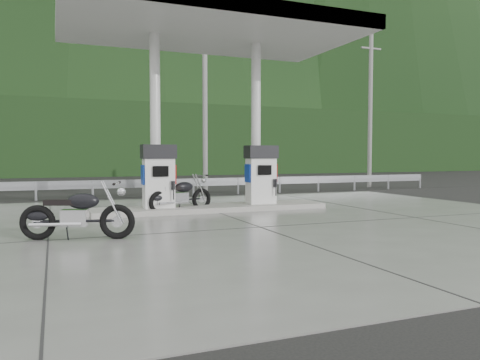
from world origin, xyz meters
name	(u,v)px	position (x,y,z in m)	size (l,w,h in m)	color
ground	(244,222)	(0.00, 0.00, 0.00)	(160.00, 160.00, 0.00)	black
forecourt_apron	(244,222)	(0.00, 0.00, 0.01)	(18.00, 14.00, 0.02)	slate
pump_island	(212,208)	(0.00, 2.50, 0.10)	(7.00, 1.40, 0.15)	gray
gas_pump_left	(159,176)	(-1.60, 2.50, 1.07)	(0.95, 0.55, 1.80)	white
gas_pump_right	(261,175)	(1.60, 2.50, 1.07)	(0.95, 0.55, 1.80)	white
canopy_column_left	(155,121)	(-1.60, 2.90, 2.67)	(0.30, 0.30, 5.00)	silver
canopy_column_right	(256,124)	(1.60, 2.90, 2.67)	(0.30, 0.30, 5.00)	silver
canopy_roof	(212,29)	(0.00, 2.50, 5.37)	(8.50, 5.00, 0.40)	silver
guardrail	(169,179)	(0.00, 8.00, 0.71)	(26.00, 0.16, 1.42)	#97999E
road	(153,190)	(0.00, 11.50, 0.00)	(60.00, 7.00, 0.01)	black
utility_pole_b	(205,103)	(2.00, 9.50, 4.00)	(0.22, 0.22, 8.00)	gray
utility_pole_c	(370,111)	(11.00, 9.50, 4.00)	(0.22, 0.22, 8.00)	gray
tree_band	(109,140)	(0.00, 30.00, 3.00)	(80.00, 6.00, 6.00)	black
forested_hills	(86,167)	(0.00, 60.00, 0.00)	(100.00, 40.00, 140.00)	black
motorcycle_left	(78,214)	(-3.96, -1.08, 0.51)	(2.06, 0.65, 0.98)	black
motorcycle_right	(181,196)	(-0.93, 2.55, 0.49)	(1.98, 0.63, 0.94)	black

